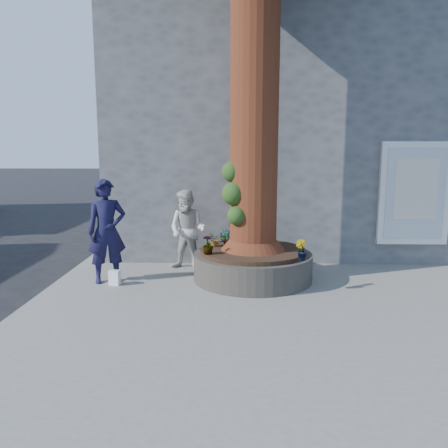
{
  "coord_description": "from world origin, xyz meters",
  "views": [
    {
      "loc": [
        0.42,
        -6.28,
        2.6
      ],
      "look_at": [
        0.24,
        1.78,
        1.25
      ],
      "focal_mm": 35.0,
      "sensor_mm": 36.0,
      "label": 1
    }
  ],
  "objects": [
    {
      "name": "ground",
      "position": [
        0.0,
        0.0,
        0.0
      ],
      "size": [
        120.0,
        120.0,
        0.0
      ],
      "primitive_type": "plane",
      "color": "black",
      "rests_on": "ground"
    },
    {
      "name": "pavement",
      "position": [
        1.5,
        1.0,
        0.06
      ],
      "size": [
        9.0,
        8.0,
        0.12
      ],
      "primitive_type": "cube",
      "color": "slate",
      "rests_on": "ground"
    },
    {
      "name": "yellow_line",
      "position": [
        -3.05,
        1.0,
        0.0
      ],
      "size": [
        0.1,
        30.0,
        0.01
      ],
      "primitive_type": "cube",
      "color": "yellow",
      "rests_on": "ground"
    },
    {
      "name": "stone_shop",
      "position": [
        2.5,
        7.2,
        3.16
      ],
      "size": [
        10.3,
        8.3,
        6.3
      ],
      "color": "#525357",
      "rests_on": "ground"
    },
    {
      "name": "planter",
      "position": [
        0.8,
        2.0,
        0.41
      ],
      "size": [
        2.3,
        2.3,
        0.6
      ],
      "color": "black",
      "rests_on": "pavement"
    },
    {
      "name": "man",
      "position": [
        -1.97,
        1.77,
        1.1
      ],
      "size": [
        0.84,
        0.71,
        1.97
      ],
      "primitive_type": "imported",
      "rotation": [
        0.0,
        0.0,
        0.39
      ],
      "color": "black",
      "rests_on": "pavement"
    },
    {
      "name": "woman",
      "position": [
        -0.54,
        2.67,
        0.96
      ],
      "size": [
        0.99,
        0.88,
        1.69
      ],
      "primitive_type": "imported",
      "rotation": [
        0.0,
        0.0,
        -0.35
      ],
      "color": "beige",
      "rests_on": "pavement"
    },
    {
      "name": "shopping_bag",
      "position": [
        -1.8,
        1.56,
        0.26
      ],
      "size": [
        0.22,
        0.16,
        0.28
      ],
      "primitive_type": "cube",
      "rotation": [
        0.0,
        0.0,
        -0.22
      ],
      "color": "white",
      "rests_on": "pavement"
    },
    {
      "name": "plant_a",
      "position": [
        0.26,
        2.31,
        0.89
      ],
      "size": [
        0.19,
        0.14,
        0.33
      ],
      "primitive_type": "imported",
      "rotation": [
        0.0,
        0.0,
        0.14
      ],
      "color": "gray",
      "rests_on": "planter"
    },
    {
      "name": "plant_b",
      "position": [
        1.6,
        1.15,
        0.9
      ],
      "size": [
        0.28,
        0.28,
        0.37
      ],
      "primitive_type": "imported",
      "rotation": [
        0.0,
        0.0,
        2.29
      ],
      "color": "gray",
      "rests_on": "planter"
    },
    {
      "name": "plant_c",
      "position": [
        -0.05,
        1.57,
        0.9
      ],
      "size": [
        0.21,
        0.21,
        0.36
      ],
      "primitive_type": "imported",
      "rotation": [
        0.0,
        0.0,
        3.09
      ],
      "color": "gray",
      "rests_on": "planter"
    },
    {
      "name": "plant_d",
      "position": [
        0.05,
        2.22,
        0.86
      ],
      "size": [
        0.3,
        0.32,
        0.27
      ],
      "primitive_type": "imported",
      "rotation": [
        0.0,
        0.0,
        5.17
      ],
      "color": "gray",
      "rests_on": "planter"
    }
  ]
}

